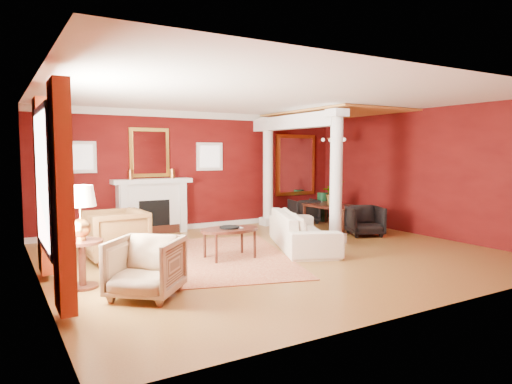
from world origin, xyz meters
TOP-DOWN VIEW (x-y plane):
  - ground at (0.00, 0.00)m, footprint 8.00×8.00m
  - room_shell at (0.00, 0.00)m, footprint 8.04×7.04m
  - fireplace at (-1.30, 3.32)m, footprint 1.85×0.42m
  - overmantel_mirror at (-1.30, 3.45)m, footprint 0.95×0.07m
  - flank_window_left at (-2.85, 3.46)m, footprint 0.70×0.07m
  - flank_window_right at (0.25, 3.46)m, footprint 0.70×0.07m
  - left_window at (-3.89, -0.60)m, footprint 0.21×2.55m
  - column_front at (1.70, 0.30)m, footprint 0.36×0.36m
  - column_back at (1.70, 3.00)m, footprint 0.36×0.36m
  - header_beam at (1.70, 1.90)m, footprint 0.30×3.20m
  - amber_ceiling at (2.85, 1.75)m, footprint 2.30×3.40m
  - dining_mirror at (2.90, 3.45)m, footprint 1.30×0.07m
  - chandelier at (2.90, 1.80)m, footprint 0.60×0.62m
  - crown_trim at (0.00, 3.46)m, footprint 8.00×0.08m
  - base_trim at (0.00, 3.46)m, footprint 8.00×0.08m
  - rug at (-1.20, 0.34)m, footprint 3.70×4.33m
  - sofa at (0.79, 0.24)m, footprint 1.62×2.52m
  - armchair_leopard at (-2.71, 0.95)m, footprint 0.94×0.99m
  - armchair_stripe at (-2.85, -1.27)m, footprint 1.16×1.16m
  - coffee_table at (-0.90, 0.12)m, footprint 1.09×1.09m
  - coffee_book at (-0.84, 0.08)m, footprint 0.15×0.02m
  - side_table at (-3.50, -0.42)m, footprint 0.58×0.58m
  - dining_table at (2.98, 1.83)m, footprint 0.64×1.66m
  - dining_chair_near at (2.81, 0.58)m, footprint 0.94×0.92m
  - dining_chair_far at (2.75, 2.84)m, footprint 0.83×0.79m
  - green_urn at (3.39, 2.85)m, footprint 0.34×0.34m
  - potted_plant at (2.96, 1.88)m, footprint 0.67×0.72m

SIDE VIEW (x-z plane):
  - ground at x=0.00m, z-range 0.00..0.00m
  - rug at x=-1.20m, z-range 0.00..0.01m
  - base_trim at x=0.00m, z-range 0.00..0.12m
  - green_urn at x=3.39m, z-range -0.09..0.72m
  - dining_chair_far at x=2.75m, z-range 0.00..0.71m
  - dining_chair_near at x=2.81m, z-range 0.00..0.75m
  - armchair_stripe at x=-2.85m, z-range 0.00..0.87m
  - dining_table at x=2.98m, z-range 0.00..0.91m
  - sofa at x=0.79m, z-range 0.00..0.95m
  - armchair_leopard at x=-2.71m, z-range 0.00..1.00m
  - coffee_table at x=-0.90m, z-range 0.23..0.78m
  - fireplace at x=-1.30m, z-range 0.00..1.29m
  - coffee_book at x=-0.84m, z-range 0.55..0.75m
  - side_table at x=-3.50m, z-range 0.24..1.69m
  - potted_plant at x=2.96m, z-range 0.91..1.39m
  - left_window at x=-3.89m, z-range 0.12..2.72m
  - column_front at x=1.70m, z-range 0.03..2.83m
  - column_back at x=1.70m, z-range 0.03..2.83m
  - dining_mirror at x=2.90m, z-range 0.70..2.40m
  - flank_window_left at x=-2.85m, z-range 1.45..2.15m
  - flank_window_right at x=0.25m, z-range 1.45..2.15m
  - overmantel_mirror at x=-1.30m, z-range 1.33..2.47m
  - room_shell at x=0.00m, z-range 0.56..3.48m
  - chandelier at x=2.90m, z-range 1.87..2.62m
  - header_beam at x=1.70m, z-range 2.46..2.78m
  - crown_trim at x=0.00m, z-range 2.74..2.90m
  - amber_ceiling at x=2.85m, z-range 2.85..2.89m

